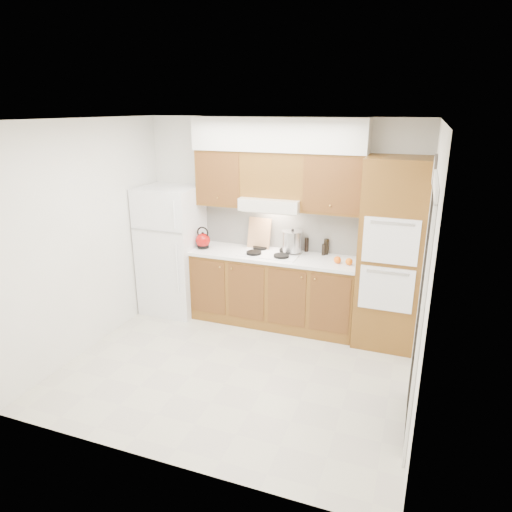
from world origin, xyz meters
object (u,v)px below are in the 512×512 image
(kettle, at_px, (203,240))
(stock_pot, at_px, (292,241))
(fridge, at_px, (172,250))
(oven_cabinet, at_px, (391,255))

(kettle, relative_size, stock_pot, 0.75)
(fridge, bearing_deg, stock_pot, 5.93)
(oven_cabinet, bearing_deg, kettle, -178.83)
(oven_cabinet, bearing_deg, stock_pot, 173.65)
(oven_cabinet, relative_size, kettle, 11.52)
(fridge, relative_size, stock_pot, 6.76)
(fridge, height_order, oven_cabinet, oven_cabinet)
(stock_pot, bearing_deg, oven_cabinet, -6.35)
(oven_cabinet, distance_m, kettle, 2.37)
(fridge, distance_m, kettle, 0.51)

